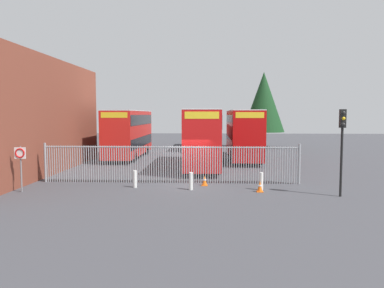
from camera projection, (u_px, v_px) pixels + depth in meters
name	position (u px, v px, depth m)	size (l,w,h in m)	color
ground_plane	(194.00, 165.00, 30.09)	(100.00, 100.00, 0.00)	#3D3D42
palisade_fence	(170.00, 163.00, 22.08)	(15.19, 0.14, 2.35)	gray
double_decker_bus_near_gate	(203.00, 136.00, 28.53)	(2.54, 10.81, 4.42)	red
double_decker_bus_behind_fence_left	(129.00, 132.00, 34.97)	(2.54, 10.81, 4.42)	red
double_decker_bus_behind_fence_right	(243.00, 133.00, 33.45)	(2.54, 10.81, 4.42)	#B70C0C
double_decker_bus_far_back	(207.00, 128.00, 44.10)	(2.54, 10.81, 4.42)	red
bollard_near_left	(135.00, 179.00, 20.74)	(0.20, 0.20, 0.95)	silver
bollard_center_front	(191.00, 181.00, 20.08)	(0.20, 0.20, 0.95)	silver
bollard_near_right	(261.00, 181.00, 20.03)	(0.20, 0.20, 0.95)	silver
traffic_cone_by_gate	(260.00, 186.00, 19.56)	(0.34, 0.34, 0.59)	orange
traffic_cone_mid_forecourt	(205.00, 181.00, 21.29)	(0.34, 0.34, 0.59)	orange
speed_limit_sign_post	(20.00, 158.00, 19.41)	(0.60, 0.14, 2.40)	slate
traffic_light_kerbside	(342.00, 136.00, 18.25)	(0.28, 0.33, 4.30)	black
tree_tall_back	(264.00, 102.00, 45.34)	(5.06, 5.06, 9.16)	#4C3823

